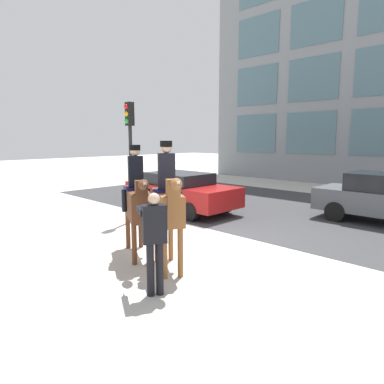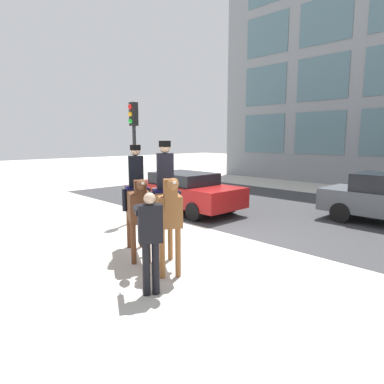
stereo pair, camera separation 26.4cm
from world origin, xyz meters
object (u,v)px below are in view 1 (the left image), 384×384
(traffic_light, at_px, (130,142))
(mounted_horse_lead, at_px, (137,200))
(street_car_near_lane, at_px, (181,191))
(mounted_horse_companion, at_px, (168,203))
(pedestrian_bystander, at_px, (154,236))

(traffic_light, bearing_deg, mounted_horse_lead, -33.34)
(traffic_light, bearing_deg, street_car_near_lane, 90.38)
(mounted_horse_companion, bearing_deg, pedestrian_bystander, -22.03)
(pedestrian_bystander, height_order, street_car_near_lane, pedestrian_bystander)
(mounted_horse_lead, xyz_separation_m, street_car_near_lane, (-2.85, 4.08, -0.54))
(pedestrian_bystander, relative_size, traffic_light, 0.47)
(street_car_near_lane, bearing_deg, pedestrian_bystander, -47.44)
(street_car_near_lane, distance_m, traffic_light, 2.85)
(mounted_horse_companion, xyz_separation_m, street_car_near_lane, (-3.96, 4.14, -0.62))
(traffic_light, bearing_deg, mounted_horse_companion, -26.02)
(mounted_horse_companion, relative_size, pedestrian_bystander, 1.47)
(street_car_near_lane, xyz_separation_m, traffic_light, (0.01, -2.21, 1.79))
(mounted_horse_companion, relative_size, street_car_near_lane, 0.60)
(mounted_horse_companion, distance_m, street_car_near_lane, 5.76)
(mounted_horse_lead, bearing_deg, street_car_near_lane, 153.41)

